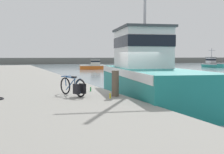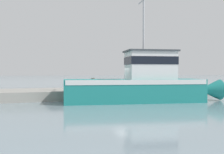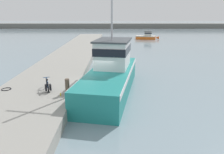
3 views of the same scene
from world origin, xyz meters
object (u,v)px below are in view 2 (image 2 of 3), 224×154
(fishing_boat_main, at_px, (142,83))
(water_bottle_by_bike, at_px, (87,89))
(bicycle_touring, at_px, (95,85))
(water_bottle_on_curb, at_px, (112,89))
(mooring_post, at_px, (93,84))

(fishing_boat_main, height_order, water_bottle_by_bike, fishing_boat_main)
(bicycle_touring, height_order, water_bottle_on_curb, bicycle_touring)
(fishing_boat_main, bearing_deg, water_bottle_on_curb, -150.50)
(bicycle_touring, relative_size, water_bottle_by_bike, 8.93)
(fishing_boat_main, distance_m, water_bottle_by_bike, 4.68)
(mooring_post, height_order, water_bottle_on_curb, mooring_post)
(bicycle_touring, bearing_deg, water_bottle_on_curb, 28.89)
(water_bottle_by_bike, bearing_deg, bicycle_touring, 136.32)
(fishing_boat_main, bearing_deg, bicycle_touring, -141.20)
(fishing_boat_main, distance_m, mooring_post, 4.09)
(water_bottle_on_curb, relative_size, water_bottle_by_bike, 1.06)
(mooring_post, bearing_deg, fishing_boat_main, 45.97)
(mooring_post, bearing_deg, water_bottle_on_curb, 104.29)
(fishing_boat_main, bearing_deg, water_bottle_by_bike, -123.29)
(fishing_boat_main, relative_size, water_bottle_by_bike, 66.25)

